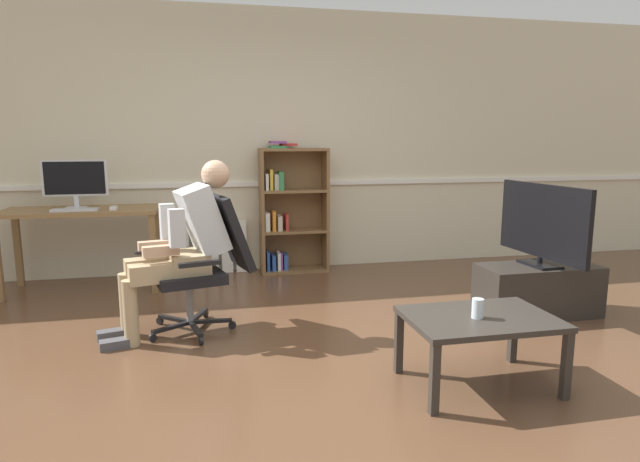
% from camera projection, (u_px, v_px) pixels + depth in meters
% --- Properties ---
extents(ground_plane, '(18.00, 18.00, 0.00)m').
position_uv_depth(ground_plane, '(325.00, 367.00, 3.27)').
color(ground_plane, brown).
extents(back_wall, '(12.00, 0.13, 2.70)m').
position_uv_depth(back_wall, '(270.00, 142.00, 5.59)').
color(back_wall, beige).
rests_on(back_wall, ground_plane).
extents(computer_desk, '(1.36, 0.60, 0.76)m').
position_uv_depth(computer_desk, '(82.00, 220.00, 4.85)').
color(computer_desk, olive).
rests_on(computer_desk, ground_plane).
extents(imac_monitor, '(0.57, 0.14, 0.44)m').
position_uv_depth(imac_monitor, '(75.00, 180.00, 4.86)').
color(imac_monitor, silver).
rests_on(imac_monitor, computer_desk).
extents(keyboard, '(0.38, 0.12, 0.02)m').
position_uv_depth(keyboard, '(75.00, 210.00, 4.69)').
color(keyboard, silver).
rests_on(keyboard, computer_desk).
extents(computer_mouse, '(0.06, 0.10, 0.03)m').
position_uv_depth(computer_mouse, '(114.00, 208.00, 4.78)').
color(computer_mouse, white).
rests_on(computer_mouse, computer_desk).
extents(bookshelf, '(0.70, 0.29, 1.36)m').
position_uv_depth(bookshelf, '(289.00, 211.00, 5.55)').
color(bookshelf, brown).
rests_on(bookshelf, ground_plane).
extents(radiator, '(0.85, 0.08, 0.54)m').
position_uv_depth(radiator, '(205.00, 247.00, 5.52)').
color(radiator, white).
rests_on(radiator, ground_plane).
extents(office_chair, '(0.77, 0.64, 0.98)m').
position_uv_depth(office_chair, '(208.00, 259.00, 3.86)').
color(office_chair, black).
rests_on(office_chair, ground_plane).
extents(person_seated, '(0.96, 0.53, 1.24)m').
position_uv_depth(person_seated, '(181.00, 243.00, 3.75)').
color(person_seated, tan).
rests_on(person_seated, ground_plane).
extents(tv_stand, '(0.93, 0.41, 0.40)m').
position_uv_depth(tv_stand, '(538.00, 290.00, 4.21)').
color(tv_stand, '#2D2823').
rests_on(tv_stand, ground_plane).
extents(tv_screen, '(0.22, 0.99, 0.64)m').
position_uv_depth(tv_screen, '(543.00, 223.00, 4.12)').
color(tv_screen, black).
rests_on(tv_screen, tv_stand).
extents(coffee_table, '(0.82, 0.57, 0.41)m').
position_uv_depth(coffee_table, '(480.00, 324.00, 2.97)').
color(coffee_table, '#332D28').
rests_on(coffee_table, ground_plane).
extents(drinking_glass, '(0.06, 0.06, 0.11)m').
position_uv_depth(drinking_glass, '(478.00, 308.00, 2.92)').
color(drinking_glass, silver).
rests_on(drinking_glass, coffee_table).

